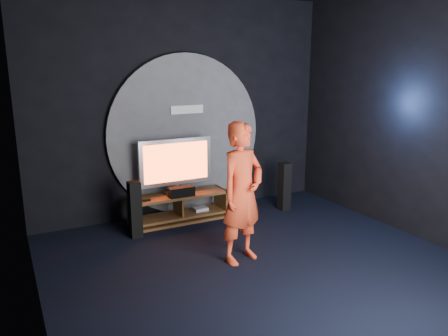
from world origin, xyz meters
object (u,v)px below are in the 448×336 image
(tower_speaker_right, at_px, (284,186))
(tower_speaker_left, at_px, (135,210))
(media_console, at_px, (179,209))
(subwoofer, at_px, (234,201))
(player, at_px, (242,193))
(tv, at_px, (176,164))

(tower_speaker_right, bearing_deg, tower_speaker_left, -179.50)
(media_console, distance_m, tower_speaker_left, 0.87)
(subwoofer, height_order, player, player)
(tower_speaker_left, distance_m, subwoofer, 1.86)
(tower_speaker_left, bearing_deg, tv, 25.78)
(media_console, relative_size, subwoofer, 4.56)
(media_console, distance_m, subwoofer, 1.02)
(tower_speaker_right, bearing_deg, media_console, 170.96)
(tv, height_order, tower_speaker_left, tv)
(tower_speaker_left, bearing_deg, media_console, 21.48)
(tv, bearing_deg, player, -83.39)
(tv, xyz_separation_m, player, (0.20, -1.73, -0.04))
(tv, distance_m, player, 1.74)
(tv, distance_m, tower_speaker_right, 1.92)
(tower_speaker_left, distance_m, tower_speaker_right, 2.59)
(tv, bearing_deg, subwoofer, -0.79)
(media_console, bearing_deg, tower_speaker_right, -9.04)
(tower_speaker_right, height_order, subwoofer, tower_speaker_right)
(tv, height_order, subwoofer, tv)
(tower_speaker_right, relative_size, subwoofer, 2.42)
(media_console, distance_m, tv, 0.73)
(tower_speaker_left, height_order, subwoofer, tower_speaker_left)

